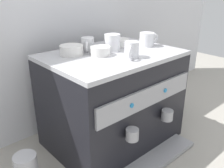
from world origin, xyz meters
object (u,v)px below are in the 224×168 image
at_px(ceramic_cup_2, 88,45).
at_px(ceramic_bowl_2, 72,50).
at_px(ceramic_cup_3, 147,39).
at_px(ceramic_cup_1, 113,42).
at_px(espresso_machine, 113,99).
at_px(ceramic_bowl_1, 100,51).
at_px(ceramic_cup_0, 132,50).
at_px(coffee_grinder, 166,82).
at_px(ceramic_bowl_0, 118,42).

relative_size(ceramic_cup_2, ceramic_bowl_2, 0.79).
height_order(ceramic_cup_2, ceramic_cup_3, ceramic_cup_3).
bearing_deg(ceramic_cup_1, espresso_machine, -132.77).
xyz_separation_m(ceramic_cup_1, ceramic_bowl_1, (-0.10, -0.02, -0.02)).
distance_m(ceramic_cup_0, ceramic_cup_2, 0.23).
relative_size(ceramic_bowl_1, coffee_grinder, 0.24).
relative_size(espresso_machine, ceramic_cup_0, 6.81).
distance_m(ceramic_cup_0, ceramic_cup_3, 0.24).
relative_size(ceramic_cup_3, ceramic_bowl_0, 0.99).
bearing_deg(ceramic_bowl_0, ceramic_bowl_2, 178.08).
bearing_deg(ceramic_cup_0, ceramic_bowl_1, 121.05).
bearing_deg(ceramic_bowl_0, ceramic_bowl_1, -155.86).
xyz_separation_m(ceramic_cup_1, ceramic_cup_3, (0.20, -0.05, -0.01)).
distance_m(espresso_machine, ceramic_bowl_1, 0.27).
xyz_separation_m(ceramic_cup_3, coffee_grinder, (0.29, 0.06, -0.34)).
height_order(ceramic_cup_2, ceramic_bowl_1, ceramic_cup_2).
height_order(ceramic_cup_3, coffee_grinder, ceramic_cup_3).
height_order(ceramic_cup_1, coffee_grinder, ceramic_cup_1).
bearing_deg(ceramic_bowl_0, ceramic_cup_0, -118.91).
bearing_deg(ceramic_cup_3, espresso_machine, 176.04).
xyz_separation_m(espresso_machine, ceramic_bowl_2, (-0.16, 0.11, 0.27)).
relative_size(ceramic_cup_1, ceramic_bowl_2, 1.08).
distance_m(espresso_machine, ceramic_bowl_2, 0.33).
distance_m(ceramic_cup_0, coffee_grinder, 0.63).
height_order(ceramic_cup_1, ceramic_bowl_2, ceramic_cup_1).
distance_m(ceramic_cup_0, ceramic_bowl_0, 0.24).
bearing_deg(ceramic_bowl_2, ceramic_cup_1, -20.45).
distance_m(ceramic_cup_0, ceramic_bowl_1, 0.15).
height_order(espresso_machine, ceramic_cup_0, ceramic_cup_0).
xyz_separation_m(ceramic_cup_0, ceramic_cup_3, (0.22, 0.10, -0.00)).
xyz_separation_m(ceramic_cup_1, ceramic_bowl_2, (-0.19, 0.07, -0.02)).
xyz_separation_m(ceramic_bowl_1, ceramic_bowl_2, (-0.09, 0.10, 0.00)).
xyz_separation_m(ceramic_bowl_0, coffee_grinder, (0.39, -0.06, -0.32)).
bearing_deg(espresso_machine, ceramic_cup_1, 47.23).
bearing_deg(coffee_grinder, ceramic_bowl_2, 174.56).
xyz_separation_m(ceramic_cup_1, ceramic_bowl_0, (0.09, 0.06, -0.03)).
bearing_deg(espresso_machine, coffee_grinder, 4.79).
xyz_separation_m(ceramic_cup_2, ceramic_bowl_1, (0.00, -0.09, -0.01)).
bearing_deg(ceramic_bowl_0, ceramic_cup_2, 178.12).
bearing_deg(ceramic_bowl_2, ceramic_bowl_0, -1.92).
xyz_separation_m(ceramic_bowl_2, coffee_grinder, (0.68, -0.06, -0.33)).
bearing_deg(ceramic_cup_0, ceramic_bowl_2, 127.45).
height_order(ceramic_cup_1, ceramic_bowl_0, ceramic_cup_1).
bearing_deg(ceramic_bowl_0, coffee_grinder, -7.99).
xyz_separation_m(ceramic_cup_0, ceramic_bowl_0, (0.12, 0.21, -0.02)).
distance_m(ceramic_cup_3, coffee_grinder, 0.45).
bearing_deg(coffee_grinder, ceramic_cup_2, 174.03).
height_order(ceramic_cup_1, ceramic_cup_2, ceramic_cup_1).
bearing_deg(ceramic_cup_2, coffee_grinder, -5.97).
bearing_deg(coffee_grinder, ceramic_cup_3, -168.25).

